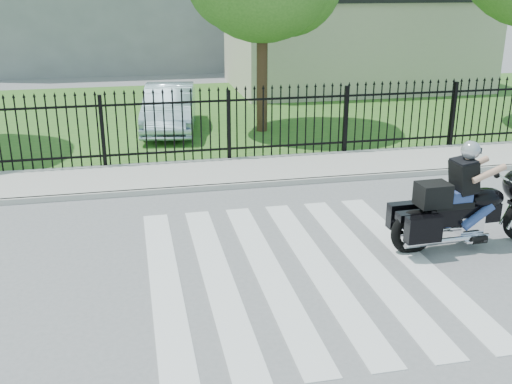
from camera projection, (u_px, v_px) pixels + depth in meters
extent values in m
plane|color=slate|center=(293.00, 270.00, 9.38)|extent=(120.00, 120.00, 0.00)
cube|color=#ADAAA3|center=(236.00, 172.00, 13.97)|extent=(40.00, 2.00, 0.12)
cube|color=#ADAAA3|center=(245.00, 185.00, 13.05)|extent=(40.00, 0.12, 0.12)
cube|color=#295F20|center=(200.00, 113.00, 20.44)|extent=(40.00, 12.00, 0.02)
cube|color=black|center=(229.00, 149.00, 14.79)|extent=(26.00, 0.04, 0.05)
cube|color=black|center=(228.00, 100.00, 14.39)|extent=(26.00, 0.04, 0.05)
cylinder|color=#382316|center=(262.00, 61.00, 17.27)|extent=(0.32, 0.32, 4.16)
cube|color=#BFB59F|center=(354.00, 44.00, 24.92)|extent=(10.00, 6.00, 3.50)
torus|color=black|center=(413.00, 232.00, 9.89)|extent=(0.79, 0.19, 0.78)
cube|color=black|center=(461.00, 214.00, 10.01)|extent=(1.40, 0.31, 0.32)
ellipsoid|color=black|center=(485.00, 198.00, 10.03)|extent=(0.68, 0.45, 0.35)
cube|color=black|center=(450.00, 204.00, 9.89)|extent=(0.71, 0.37, 0.11)
cube|color=silver|center=(468.00, 223.00, 10.11)|extent=(0.44, 0.34, 0.32)
cube|color=black|center=(433.00, 194.00, 9.75)|extent=(0.53, 0.43, 0.39)
cube|color=navy|center=(458.00, 196.00, 9.88)|extent=(0.38, 0.34, 0.19)
sphere|color=#ACAFB4|center=(471.00, 150.00, 9.65)|extent=(0.31, 0.31, 0.31)
imported|color=silver|center=(170.00, 108.00, 17.79)|extent=(1.97, 4.24, 1.35)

